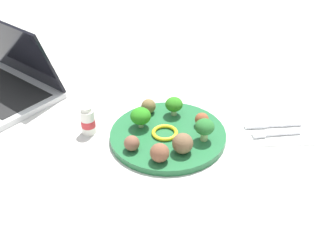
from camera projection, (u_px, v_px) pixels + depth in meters
ground_plane at (168, 138)px, 1.02m from camera, size 4.00×4.00×0.00m
plate at (168, 135)px, 1.02m from camera, size 0.28×0.28×0.02m
broccoli_floret_near_rim at (174, 105)px, 1.06m from camera, size 0.04×0.04×0.05m
broccoli_floret_back_left at (205, 128)px, 0.97m from camera, size 0.05×0.05×0.06m
broccoli_floret_back_right at (141, 116)px, 1.01m from camera, size 0.05×0.05×0.05m
meatball_center at (202, 120)px, 1.03m from camera, size 0.03×0.03×0.03m
meatball_mid_right at (183, 143)px, 0.94m from camera, size 0.05×0.05×0.05m
meatball_front_right at (132, 143)px, 0.95m from camera, size 0.04×0.04×0.04m
meatball_near_rim at (149, 106)px, 1.07m from camera, size 0.04×0.04×0.04m
meatball_mid_left at (160, 153)px, 0.91m from camera, size 0.04×0.04×0.04m
pepper_ring_front_left at (165, 133)px, 1.00m from camera, size 0.08×0.08×0.01m
napkin at (274, 131)px, 1.04m from camera, size 0.18×0.13×0.01m
fork at (273, 134)px, 1.02m from camera, size 0.12×0.03×0.01m
knife at (270, 125)px, 1.05m from camera, size 0.15×0.03×0.01m
yogurt_bottle at (88, 121)px, 1.02m from camera, size 0.04×0.04×0.07m
laptop at (4, 80)px, 1.18m from camera, size 0.39×0.37×0.21m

